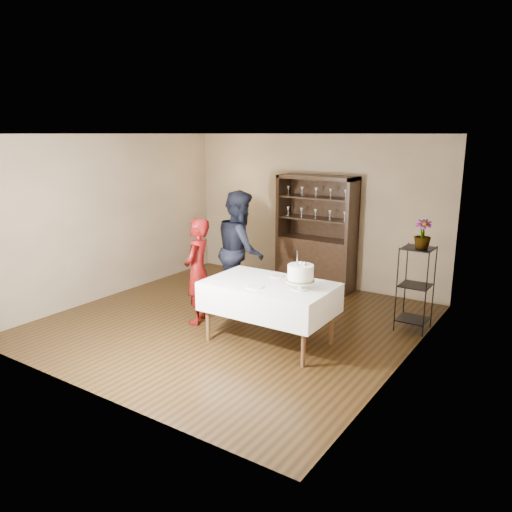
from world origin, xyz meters
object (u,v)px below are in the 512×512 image
object	(u,v)px
china_hutch	(316,251)
cake_table	(269,297)
plant_etagere	(415,285)
woman	(198,271)
cake	(301,274)
potted_plant	(423,234)
man	(241,250)

from	to	relation	value
china_hutch	cake_table	world-z (taller)	china_hutch
plant_etagere	china_hutch	bearing A→B (deg)	153.17
woman	cake	distance (m)	1.75
woman	potted_plant	size ratio (longest dim) A/B	3.90
cake	potted_plant	world-z (taller)	potted_plant
china_hutch	cake	bearing A→B (deg)	-67.06
china_hutch	man	bearing A→B (deg)	-107.36
china_hutch	cake_table	bearing A→B (deg)	-76.19
man	woman	bearing A→B (deg)	135.08
woman	cake	bearing A→B (deg)	69.40
plant_etagere	man	bearing A→B (deg)	-167.73
cake_table	woman	world-z (taller)	woman
cake_table	woman	xyz separation A→B (m)	(-1.26, 0.06, 0.14)
cake	potted_plant	xyz separation A→B (m)	(1.03, 1.53, 0.36)
china_hutch	plant_etagere	xyz separation A→B (m)	(2.08, -1.05, -0.01)
plant_etagere	woman	distance (m)	3.08
cake	potted_plant	distance (m)	1.88
woman	man	world-z (taller)	man
plant_etagere	cake_table	distance (m)	2.10
plant_etagere	cake	bearing A→B (deg)	-122.44
plant_etagere	cake_table	xyz separation A→B (m)	(-1.45, -1.52, -0.02)
china_hutch	woman	xyz separation A→B (m)	(-0.63, -2.50, 0.11)
woman	potted_plant	distance (m)	3.17
woman	potted_plant	xyz separation A→B (m)	(2.76, 1.43, 0.61)
china_hutch	cake	size ratio (longest dim) A/B	4.04
man	plant_etagere	bearing A→B (deg)	-114.38
china_hutch	cake_table	size ratio (longest dim) A/B	1.20
cake_table	woman	size ratio (longest dim) A/B	1.07
cake_table	china_hutch	bearing A→B (deg)	103.81
china_hutch	woman	bearing A→B (deg)	-104.21
plant_etagere	man	world-z (taller)	man
plant_etagere	man	distance (m)	2.66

